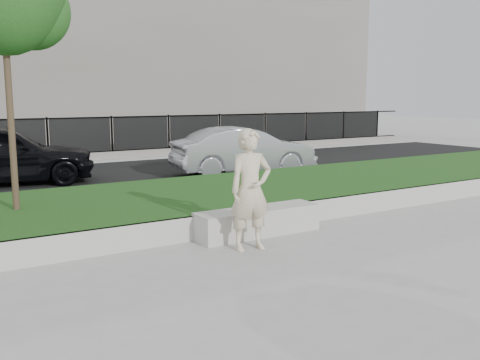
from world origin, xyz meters
TOP-DOWN VIEW (x-y plane):
  - ground at (0.00, 0.00)m, footprint 90.00×90.00m
  - grass_bank at (0.00, 3.00)m, footprint 34.00×4.00m
  - grass_kerb at (0.00, 1.04)m, footprint 34.00×0.08m
  - street at (0.00, 8.50)m, footprint 34.00×7.00m
  - far_pavement at (0.00, 13.00)m, footprint 34.00×3.00m
  - iron_fence at (0.00, 12.00)m, footprint 32.00×0.30m
  - building_facade at (0.00, 20.00)m, footprint 34.00×10.00m
  - stone_bench at (0.31, 0.80)m, footprint 2.22×0.55m
  - man at (-0.26, 0.15)m, footprint 0.72×0.53m
  - book at (-0.08, 0.64)m, footprint 0.28×0.24m
  - car_dark at (-2.59, 8.35)m, footprint 4.88×2.59m
  - car_silver at (3.77, 6.70)m, footprint 4.35×2.09m

SIDE VIEW (x-z plane):
  - ground at x=0.00m, z-range 0.00..0.00m
  - street at x=0.00m, z-range 0.00..0.04m
  - far_pavement at x=0.00m, z-range 0.00..0.12m
  - grass_bank at x=0.00m, z-range 0.00..0.40m
  - grass_kerb at x=0.00m, z-range 0.00..0.40m
  - stone_bench at x=0.31m, z-range 0.00..0.45m
  - book at x=-0.08m, z-range 0.45..0.48m
  - iron_fence at x=0.00m, z-range -0.21..1.29m
  - car_silver at x=3.77m, z-range 0.04..1.41m
  - car_dark at x=-2.59m, z-range 0.04..1.62m
  - man at x=-0.26m, z-range 0.00..1.84m
  - building_facade at x=0.00m, z-range 0.00..10.00m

